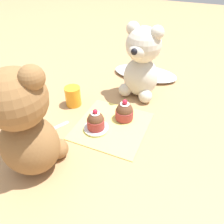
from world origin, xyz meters
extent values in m
plane|color=tan|center=(0.00, 0.00, 0.00)|extent=(4.00, 4.00, 0.00)
cube|color=#E0D166|center=(0.00, 0.00, 0.00)|extent=(0.21, 0.22, 0.01)
ellipsoid|color=silver|center=(0.00, 0.36, 0.01)|extent=(0.27, 0.14, 0.03)
ellipsoid|color=beige|center=(0.02, 0.21, 0.07)|extent=(0.14, 0.13, 0.14)
sphere|color=beige|center=(0.02, 0.21, 0.19)|extent=(0.12, 0.12, 0.12)
ellipsoid|color=beige|center=(0.01, 0.17, 0.18)|extent=(0.06, 0.06, 0.04)
sphere|color=black|center=(0.01, 0.15, 0.19)|extent=(0.02, 0.02, 0.02)
sphere|color=beige|center=(-0.02, 0.22, 0.24)|extent=(0.04, 0.04, 0.04)
sphere|color=beige|center=(0.06, 0.21, 0.24)|extent=(0.04, 0.04, 0.04)
sphere|color=beige|center=(-0.03, 0.18, 0.02)|extent=(0.05, 0.05, 0.05)
sphere|color=beige|center=(0.06, 0.17, 0.02)|extent=(0.05, 0.05, 0.05)
ellipsoid|color=olive|center=(-0.11, -0.22, 0.08)|extent=(0.17, 0.16, 0.16)
sphere|color=olive|center=(-0.11, -0.22, 0.21)|extent=(0.13, 0.13, 0.13)
ellipsoid|color=olive|center=(-0.13, -0.17, 0.20)|extent=(0.08, 0.07, 0.05)
sphere|color=black|center=(-0.13, -0.15, 0.21)|extent=(0.02, 0.02, 0.02)
sphere|color=olive|center=(-0.07, -0.21, 0.26)|extent=(0.05, 0.05, 0.05)
sphere|color=olive|center=(-0.08, -0.17, 0.03)|extent=(0.05, 0.05, 0.05)
sphere|color=olive|center=(-0.17, -0.19, 0.03)|extent=(0.05, 0.05, 0.05)
cylinder|color=#993333|center=(0.02, 0.05, 0.02)|extent=(0.06, 0.06, 0.03)
sphere|color=brown|center=(0.02, 0.05, 0.04)|extent=(0.05, 0.05, 0.05)
cylinder|color=white|center=(0.02, 0.05, 0.06)|extent=(0.03, 0.03, 0.00)
sphere|color=red|center=(0.02, 0.05, 0.07)|extent=(0.02, 0.02, 0.02)
cylinder|color=silver|center=(-0.04, -0.04, 0.01)|extent=(0.07, 0.07, 0.01)
cylinder|color=#993333|center=(-0.04, -0.04, 0.03)|extent=(0.05, 0.05, 0.03)
sphere|color=brown|center=(-0.04, -0.04, 0.04)|extent=(0.05, 0.05, 0.05)
cylinder|color=white|center=(-0.04, -0.04, 0.06)|extent=(0.03, 0.03, 0.00)
sphere|color=red|center=(-0.04, -0.04, 0.07)|extent=(0.01, 0.01, 0.01)
cylinder|color=orange|center=(-0.17, 0.05, 0.03)|extent=(0.05, 0.05, 0.07)
cube|color=silver|center=(-0.16, -0.09, 0.00)|extent=(0.07, 0.11, 0.01)
camera|label=1|loc=(0.20, -0.47, 0.45)|focal=35.00mm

